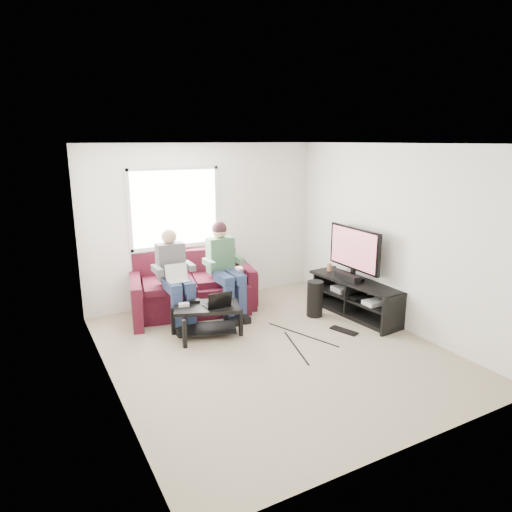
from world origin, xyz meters
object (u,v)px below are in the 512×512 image
object	(u,v)px
subwoofer	(315,299)
sofa	(193,290)
end_table	(244,288)
tv_stand	(356,299)
coffee_table	(207,313)
tv	(354,250)

from	to	relation	value
subwoofer	sofa	bearing A→B (deg)	144.67
end_table	tv_stand	bearing A→B (deg)	-42.44
sofa	end_table	xyz separation A→B (m)	(0.84, -0.14, -0.05)
sofa	subwoofer	world-z (taller)	sofa
coffee_table	tv	distance (m)	2.45
sofa	tv	world-z (taller)	tv
tv	end_table	bearing A→B (deg)	139.94
tv_stand	end_table	size ratio (longest dim) A/B	2.65
tv	subwoofer	size ratio (longest dim) A/B	1.98
subwoofer	end_table	size ratio (longest dim) A/B	0.87
coffee_table	end_table	distance (m)	1.32
subwoofer	tv_stand	bearing A→B (deg)	-22.25
sofa	tv_stand	world-z (taller)	sofa
subwoofer	end_table	world-z (taller)	end_table
tv_stand	tv	distance (m)	0.77
tv_stand	end_table	xyz separation A→B (m)	(-1.33, 1.22, 0.04)
sofa	coffee_table	size ratio (longest dim) A/B	2.14
coffee_table	tv_stand	distance (m)	2.37
tv	end_table	distance (m)	1.88
coffee_table	tv	world-z (taller)	tv
coffee_table	subwoofer	bearing A→B (deg)	-3.84
sofa	coffee_table	distance (m)	1.01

